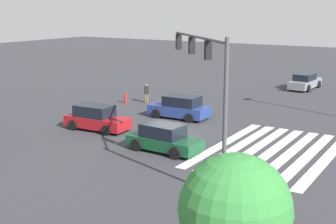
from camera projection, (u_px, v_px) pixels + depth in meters
name	position (u px, v px, depth m)	size (l,w,h in m)	color
ground_plane	(168.00, 134.00, 28.95)	(140.46, 140.46, 0.00)	#333338
crosswalk_markings	(272.00, 151.00, 25.50)	(10.07, 6.30, 0.01)	silver
traffic_signal_mast	(205.00, 70.00, 20.92)	(5.73, 5.73, 6.58)	#47474C
car_0	(305.00, 82.00, 44.65)	(4.87, 2.18, 1.51)	gray
car_1	(180.00, 107.00, 33.00)	(2.15, 4.26, 1.61)	navy
car_2	(96.00, 118.00, 29.86)	(2.09, 4.28, 1.58)	maroon
car_3	(164.00, 138.00, 25.44)	(2.12, 4.20, 1.50)	#144728
pedestrian	(146.00, 92.00, 38.23)	(0.40, 0.41, 1.55)	brown
tree_corner_b	(235.00, 211.00, 10.29)	(2.54, 2.54, 4.62)	brown
fire_hydrant	(126.00, 98.00, 38.18)	(0.22, 0.22, 0.86)	red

